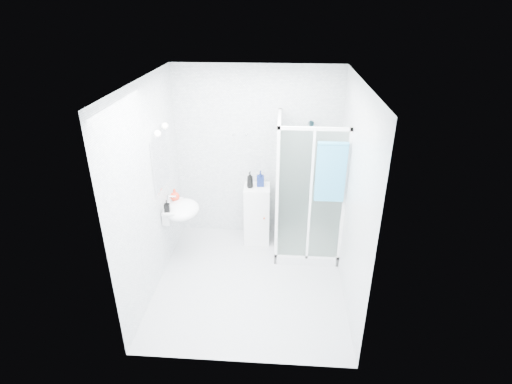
# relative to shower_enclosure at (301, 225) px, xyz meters

# --- Properties ---
(room) EXTENTS (2.40, 2.60, 2.60)m
(room) POSITION_rel_shower_enclosure_xyz_m (-0.67, -0.77, 0.85)
(room) COLOR white
(room) RESTS_ON ground
(shower_enclosure) EXTENTS (0.90, 0.95, 2.00)m
(shower_enclosure) POSITION_rel_shower_enclosure_xyz_m (0.00, 0.00, 0.00)
(shower_enclosure) COLOR white
(shower_enclosure) RESTS_ON ground
(wall_basin) EXTENTS (0.46, 0.56, 0.35)m
(wall_basin) POSITION_rel_shower_enclosure_xyz_m (-1.66, -0.32, 0.35)
(wall_basin) COLOR white
(wall_basin) RESTS_ON ground
(mirror) EXTENTS (0.02, 0.60, 0.70)m
(mirror) POSITION_rel_shower_enclosure_xyz_m (-1.85, -0.32, 1.05)
(mirror) COLOR white
(mirror) RESTS_ON room
(vanity_lights) EXTENTS (0.10, 0.40, 0.08)m
(vanity_lights) POSITION_rel_shower_enclosure_xyz_m (-1.80, -0.32, 1.47)
(vanity_lights) COLOR silver
(vanity_lights) RESTS_ON room
(wall_hooks) EXTENTS (0.23, 0.06, 0.03)m
(wall_hooks) POSITION_rel_shower_enclosure_xyz_m (-0.92, 0.49, 1.17)
(wall_hooks) COLOR silver
(wall_hooks) RESTS_ON room
(storage_cabinet) EXTENTS (0.39, 0.41, 0.91)m
(storage_cabinet) POSITION_rel_shower_enclosure_xyz_m (-0.65, 0.25, 0.01)
(storage_cabinet) COLOR white
(storage_cabinet) RESTS_ON ground
(hand_towel) EXTENTS (0.37, 0.05, 0.79)m
(hand_towel) POSITION_rel_shower_enclosure_xyz_m (0.31, -0.40, 1.02)
(hand_towel) COLOR teal
(hand_towel) RESTS_ON shower_enclosure
(shampoo_bottle_a) EXTENTS (0.12, 0.12, 0.24)m
(shampoo_bottle_a) POSITION_rel_shower_enclosure_xyz_m (-0.75, 0.22, 0.58)
(shampoo_bottle_a) COLOR black
(shampoo_bottle_a) RESTS_ON storage_cabinet
(shampoo_bottle_b) EXTENTS (0.12, 0.12, 0.23)m
(shampoo_bottle_b) POSITION_rel_shower_enclosure_xyz_m (-0.61, 0.29, 0.58)
(shampoo_bottle_b) COLOR navy
(shampoo_bottle_b) RESTS_ON storage_cabinet
(soap_dispenser_orange) EXTENTS (0.14, 0.14, 0.17)m
(soap_dispenser_orange) POSITION_rel_shower_enclosure_xyz_m (-1.76, -0.17, 0.50)
(soap_dispenser_orange) COLOR red
(soap_dispenser_orange) RESTS_ON wall_basin
(soap_dispenser_black) EXTENTS (0.08, 0.08, 0.16)m
(soap_dispenser_black) POSITION_rel_shower_enclosure_xyz_m (-1.78, -0.49, 0.49)
(soap_dispenser_black) COLOR black
(soap_dispenser_black) RESTS_ON wall_basin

